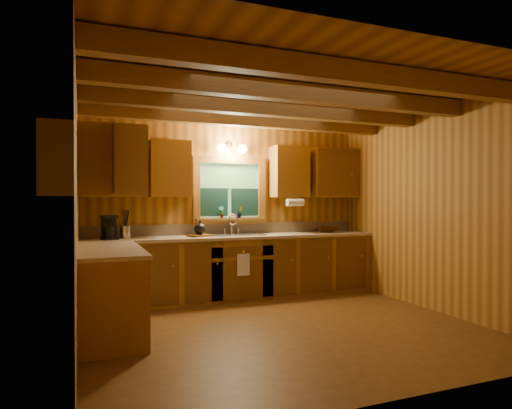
{
  "coord_description": "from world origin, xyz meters",
  "views": [
    {
      "loc": [
        -2.07,
        -4.41,
        1.41
      ],
      "look_at": [
        0.0,
        0.8,
        1.35
      ],
      "focal_mm": 31.02,
      "sensor_mm": 36.0,
      "label": 1
    }
  ],
  "objects": [
    {
      "name": "room",
      "position": [
        0.0,
        0.0,
        1.3
      ],
      "size": [
        4.2,
        4.2,
        4.2
      ],
      "color": "brown",
      "rests_on": "ground"
    },
    {
      "name": "ceiling_beams",
      "position": [
        0.0,
        0.0,
        2.49
      ],
      "size": [
        4.2,
        2.54,
        0.18
      ],
      "color": "brown",
      "rests_on": "room"
    },
    {
      "name": "base_cabinets",
      "position": [
        -0.49,
        1.28,
        0.43
      ],
      "size": [
        4.2,
        2.22,
        0.86
      ],
      "color": "brown",
      "rests_on": "ground"
    },
    {
      "name": "countertop",
      "position": [
        -0.48,
        1.29,
        0.88
      ],
      "size": [
        4.2,
        2.24,
        0.04
      ],
      "color": "tan",
      "rests_on": "base_cabinets"
    },
    {
      "name": "backsplash",
      "position": [
        0.0,
        1.89,
        0.98
      ],
      "size": [
        4.2,
        0.02,
        0.16
      ],
      "primitive_type": "cube",
      "color": "tan",
      "rests_on": "room"
    },
    {
      "name": "dishwasher_panel",
      "position": [
        -1.47,
        0.68,
        0.43
      ],
      "size": [
        0.02,
        0.6,
        0.8
      ],
      "primitive_type": "cube",
      "color": "white",
      "rests_on": "base_cabinets"
    },
    {
      "name": "upper_cabinets",
      "position": [
        -0.56,
        1.42,
        1.84
      ],
      "size": [
        4.19,
        1.77,
        0.78
      ],
      "color": "brown",
      "rests_on": "room"
    },
    {
      "name": "window",
      "position": [
        0.0,
        1.87,
        1.53
      ],
      "size": [
        1.12,
        0.08,
        1.0
      ],
      "color": "brown",
      "rests_on": "room"
    },
    {
      "name": "window_sill",
      "position": [
        0.0,
        1.82,
        1.12
      ],
      "size": [
        1.06,
        0.14,
        0.04
      ],
      "primitive_type": "cube",
      "color": "brown",
      "rests_on": "room"
    },
    {
      "name": "wall_sconce",
      "position": [
        0.0,
        1.75,
        2.16
      ],
      "size": [
        0.45,
        0.21,
        0.17
      ],
      "color": "black",
      "rests_on": "room"
    },
    {
      "name": "paper_towel_roll",
      "position": [
        0.92,
        1.53,
        1.37
      ],
      "size": [
        0.27,
        0.11,
        0.11
      ],
      "primitive_type": "cylinder",
      "rotation": [
        0.0,
        1.57,
        0.0
      ],
      "color": "white",
      "rests_on": "upper_cabinets"
    },
    {
      "name": "dish_towel",
      "position": [
        0.0,
        1.26,
        0.52
      ],
      "size": [
        0.18,
        0.01,
        0.3
      ],
      "primitive_type": "cube",
      "color": "white",
      "rests_on": "base_cabinets"
    },
    {
      "name": "sink",
      "position": [
        0.0,
        1.6,
        0.86
      ],
      "size": [
        0.82,
        0.48,
        0.43
      ],
      "color": "silver",
      "rests_on": "countertop"
    },
    {
      "name": "coffee_maker",
      "position": [
        -1.73,
        1.57,
        1.05
      ],
      "size": [
        0.17,
        0.22,
        0.31
      ],
      "rotation": [
        0.0,
        0.0,
        0.28
      ],
      "color": "black",
      "rests_on": "countertop"
    },
    {
      "name": "utensil_crock",
      "position": [
        -1.52,
        1.64,
        0.99
      ],
      "size": [
        0.13,
        0.13,
        0.38
      ],
      "rotation": [
        0.0,
        0.0,
        -0.11
      ],
      "color": "silver",
      "rests_on": "countertop"
    },
    {
      "name": "cutting_board",
      "position": [
        -0.53,
        1.56,
        0.91
      ],
      "size": [
        0.36,
        0.31,
        0.03
      ],
      "primitive_type": "cube",
      "rotation": [
        0.0,
        0.0,
        0.36
      ],
      "color": "brown",
      "rests_on": "countertop"
    },
    {
      "name": "teakettle",
      "position": [
        -0.53,
        1.56,
        1.01
      ],
      "size": [
        0.16,
        0.16,
        0.2
      ],
      "rotation": [
        0.0,
        0.0,
        -0.03
      ],
      "color": "black",
      "rests_on": "cutting_board"
    },
    {
      "name": "wicker_basket",
      "position": [
        1.55,
        1.65,
        0.94
      ],
      "size": [
        0.46,
        0.46,
        0.09
      ],
      "primitive_type": "imported",
      "rotation": [
        0.0,
        0.0,
        -0.41
      ],
      "color": "#48230C",
      "rests_on": "countertop"
    },
    {
      "name": "potted_plant_left",
      "position": [
        -0.14,
        1.81,
        1.23
      ],
      "size": [
        0.11,
        0.09,
        0.18
      ],
      "primitive_type": "imported",
      "rotation": [
        0.0,
        0.0,
        -0.32
      ],
      "color": "brown",
      "rests_on": "window_sill"
    },
    {
      "name": "potted_plant_right",
      "position": [
        0.13,
        1.79,
        1.23
      ],
      "size": [
        0.11,
        0.09,
        0.17
      ],
      "primitive_type": "imported",
      "rotation": [
        0.0,
        0.0,
        0.17
      ],
      "color": "brown",
      "rests_on": "window_sill"
    }
  ]
}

